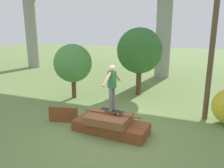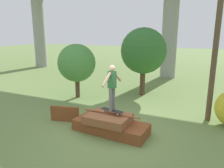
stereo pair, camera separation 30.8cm
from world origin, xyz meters
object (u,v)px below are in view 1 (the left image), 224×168
Objects in this scene: skater at (112,85)px; tree_behind_left at (73,63)px; skateboard at (112,110)px; tree_behind_right at (140,51)px; utility_pole at (217,6)px.

tree_behind_left is at bearing 138.62° from skater.
skater reaches higher than skateboard.
tree_behind_right is at bearing 31.87° from tree_behind_left.
utility_pole reaches higher than tree_behind_right.
tree_behind_right reaches higher than skateboard.
skater is 4.45m from tree_behind_left.
utility_pole is 2.31× the size of tree_behind_right.
utility_pole is (2.98, 2.50, 3.49)m from skateboard.
tree_behind_left is at bearing 138.62° from skateboard.
tree_behind_right reaches higher than tree_behind_left.
skater is 4.84m from tree_behind_right.
tree_behind_left reaches higher than skater.
skater is 4.68m from utility_pole.
tree_behind_right is at bearing 94.61° from skater.
tree_behind_right is (2.95, 1.83, 0.57)m from tree_behind_left.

